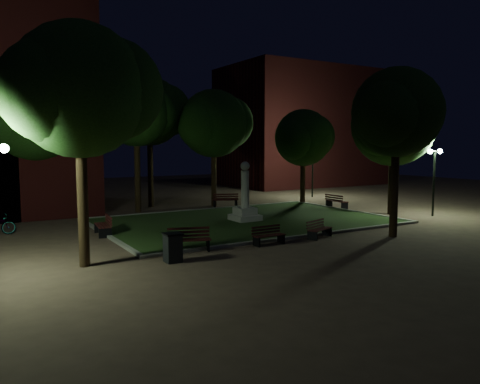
# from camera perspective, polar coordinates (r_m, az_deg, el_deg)

# --- Properties ---
(ground) EXTENTS (80.00, 80.00, 0.00)m
(ground) POSITION_cam_1_polar(r_m,az_deg,el_deg) (23.88, 3.13, -4.29)
(ground) COLOR #4D392D
(lawn) EXTENTS (15.00, 10.00, 0.08)m
(lawn) POSITION_cam_1_polar(r_m,az_deg,el_deg) (25.53, 0.62, -3.53)
(lawn) COLOR #243D17
(lawn) RESTS_ON ground
(lawn_kerb) EXTENTS (15.40, 10.40, 0.12)m
(lawn_kerb) POSITION_cam_1_polar(r_m,az_deg,el_deg) (25.53, 0.62, -3.49)
(lawn_kerb) COLOR slate
(lawn_kerb) RESTS_ON ground
(monument) EXTENTS (1.40, 1.40, 3.20)m
(monument) POSITION_cam_1_polar(r_m,az_deg,el_deg) (25.40, 0.62, -1.49)
(monument) COLOR #A49F96
(monument) RESTS_ON lawn
(building_far) EXTENTS (16.00, 10.00, 12.00)m
(building_far) POSITION_cam_1_polar(r_m,az_deg,el_deg) (50.34, 7.45, 7.80)
(building_far) COLOR #491312
(building_far) RESTS_ON ground
(tree_west) EXTENTS (5.54, 4.52, 8.23)m
(tree_west) POSITION_cam_1_polar(r_m,az_deg,el_deg) (16.76, -18.68, 11.62)
(tree_west) COLOR black
(tree_west) RESTS_ON ground
(tree_north_wl) EXTENTS (4.96, 4.05, 8.10)m
(tree_north_wl) POSITION_cam_1_polar(r_m,az_deg,el_deg) (29.55, -12.37, 9.32)
(tree_north_wl) COLOR black
(tree_north_wl) RESTS_ON ground
(tree_north_er) EXTENTS (5.65, 4.61, 7.91)m
(tree_north_er) POSITION_cam_1_polar(r_m,az_deg,el_deg) (32.04, -3.07, 8.32)
(tree_north_er) COLOR black
(tree_north_er) RESTS_ON ground
(tree_ne) EXTENTS (4.92, 4.02, 6.68)m
(tree_ne) POSITION_cam_1_polar(r_m,az_deg,el_deg) (33.52, 7.85, 6.57)
(tree_ne) COLOR black
(tree_ne) RESTS_ON ground
(tree_east) EXTENTS (6.09, 4.97, 7.87)m
(tree_east) POSITION_cam_1_polar(r_m,az_deg,el_deg) (29.53, 18.34, 7.84)
(tree_east) COLOR black
(tree_east) RESTS_ON ground
(tree_se) EXTENTS (4.90, 4.00, 7.61)m
(tree_se) POSITION_cam_1_polar(r_m,az_deg,el_deg) (22.22, 18.76, 9.16)
(tree_se) COLOR black
(tree_se) RESTS_ON ground
(tree_nw) EXTENTS (6.33, 5.17, 8.37)m
(tree_nw) POSITION_cam_1_polar(r_m,az_deg,el_deg) (28.46, -23.74, 8.55)
(tree_nw) COLOR black
(tree_nw) RESTS_ON ground
(tree_far_north) EXTENTS (5.54, 4.52, 8.63)m
(tree_far_north) POSITION_cam_1_polar(r_m,az_deg,el_deg) (31.91, -10.81, 9.60)
(tree_far_north) COLOR black
(tree_far_north) RESTS_ON ground
(lamppost_se) EXTENTS (1.18, 0.28, 3.93)m
(lamppost_se) POSITION_cam_1_polar(r_m,az_deg,el_deg) (29.52, 22.62, 2.67)
(lamppost_se) COLOR black
(lamppost_se) RESTS_ON ground
(lamppost_ne) EXTENTS (1.18, 0.28, 3.94)m
(lamppost_ne) POSITION_cam_1_polar(r_m,az_deg,el_deg) (37.78, 8.86, 3.62)
(lamppost_ne) COLOR black
(lamppost_ne) RESTS_ON ground
(bench_near_left) EXTENTS (1.42, 0.50, 0.78)m
(bench_near_left) POSITION_cam_1_polar(r_m,az_deg,el_deg) (19.69, 3.47, -5.36)
(bench_near_left) COLOR black
(bench_near_left) RESTS_ON ground
(bench_near_right) EXTENTS (1.53, 0.95, 0.79)m
(bench_near_right) POSITION_cam_1_polar(r_m,az_deg,el_deg) (21.36, 9.58, -4.54)
(bench_near_right) COLOR black
(bench_near_right) RESTS_ON ground
(bench_west_near) EXTENTS (1.77, 1.08, 0.92)m
(bench_west_near) POSITION_cam_1_polar(r_m,az_deg,el_deg) (18.55, -6.23, -5.87)
(bench_west_near) COLOR black
(bench_west_near) RESTS_ON ground
(bench_left_side) EXTENTS (0.76, 1.72, 0.92)m
(bench_left_side) POSITION_cam_1_polar(r_m,az_deg,el_deg) (22.55, -16.23, -4.00)
(bench_left_side) COLOR black
(bench_left_side) RESTS_ON ground
(bench_right_side) EXTENTS (0.63, 1.67, 0.91)m
(bench_right_side) POSITION_cam_1_polar(r_m,az_deg,el_deg) (31.53, 11.63, -1.17)
(bench_right_side) COLOR black
(bench_right_side) RESTS_ON ground
(bench_far_side) EXTENTS (1.79, 1.09, 0.93)m
(bench_far_side) POSITION_cam_1_polar(r_m,az_deg,el_deg) (31.49, -1.79, -1.04)
(bench_far_side) COLOR black
(bench_far_side) RESTS_ON ground
(trash_bin) EXTENTS (0.61, 0.61, 1.05)m
(trash_bin) POSITION_cam_1_polar(r_m,az_deg,el_deg) (16.92, -8.20, -6.69)
(trash_bin) COLOR black
(trash_bin) RESTS_ON ground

